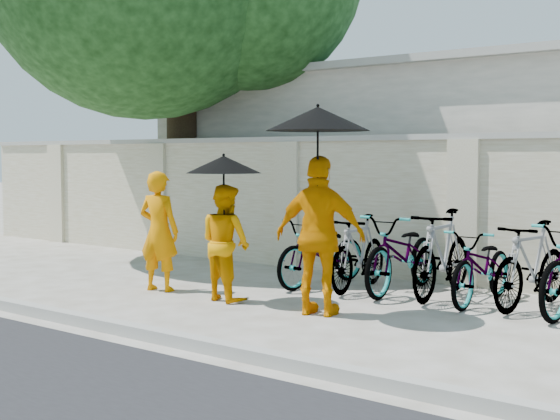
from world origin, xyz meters
The scene contains 14 objects.
ground centered at (0.00, 0.00, 0.00)m, with size 80.00×80.00×0.00m, color #B9B5AE.
kerb centered at (0.00, -1.70, 0.06)m, with size 40.00×0.16×0.12m, color #999993.
compound_wall centered at (1.00, 3.20, 1.00)m, with size 20.00×0.30×2.00m, color silver.
monk_left centered at (-1.01, 0.28, 0.79)m, with size 0.58×0.38×1.58m, color orange.
monk_center centered at (0.14, 0.31, 0.72)m, with size 0.70×0.54×1.43m, color orange.
parasol_center centered at (0.19, 0.23, 1.67)m, with size 0.92×0.92×0.97m.
monk_right centered at (1.57, 0.28, 0.89)m, with size 1.04×0.43×1.78m, color #D67B00.
parasol_right centered at (1.59, 0.20, 2.18)m, with size 1.14×1.14×1.30m.
bike_0 centered at (0.46, 1.93, 0.47)m, with size 0.62×1.78×0.93m, color #9B9BA9.
bike_1 centered at (1.03, 1.95, 0.50)m, with size 0.47×1.65×0.99m, color #9B9BA9.
bike_2 centered at (1.59, 2.12, 0.52)m, with size 0.68×1.96×1.03m, color #9B9BA9.
bike_3 centered at (2.16, 2.11, 0.55)m, with size 0.52×1.84×1.11m, color #9B9BA9.
bike_4 centered at (2.73, 2.04, 0.45)m, with size 0.60×1.73×0.91m, color #9B9BA9.
bike_5 centered at (3.29, 2.11, 0.51)m, with size 0.48×1.70×1.02m, color #9B9BA9.
Camera 1 is at (6.52, -6.76, 1.78)m, focal length 50.00 mm.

